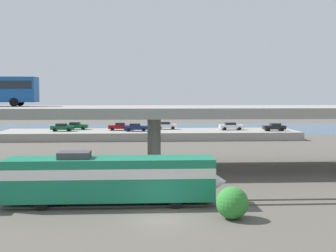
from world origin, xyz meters
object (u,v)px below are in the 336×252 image
parked_car_1 (274,127)px  parked_car_5 (231,126)px  parked_car_4 (76,126)px  train_locomotive (121,177)px  parked_car_2 (166,125)px  parked_car_0 (119,126)px  parked_car_3 (136,127)px  parked_car_6 (62,127)px

parked_car_1 → parked_car_5: 8.27m
parked_car_1 → parked_car_4: size_ratio=0.93×
train_locomotive → parked_car_4: (-11.63, 53.98, 0.10)m
parked_car_2 → parked_car_0: bearing=-167.5°
parked_car_3 → parked_car_4: 12.72m
parked_car_0 → parked_car_6: (-10.71, -1.57, -0.00)m
train_locomotive → parked_car_0: 51.96m
parked_car_1 → parked_car_2: bearing=-14.0°
parked_car_0 → parked_car_6: same height
parked_car_0 → parked_car_2: size_ratio=0.99×
train_locomotive → parked_car_3: train_locomotive is taller
parked_car_0 → parked_car_1: 29.82m
parked_car_2 → parked_car_3: same height
train_locomotive → parked_car_6: 52.12m
parked_car_0 → parked_car_2: bearing=-167.5°
parked_car_0 → parked_car_4: size_ratio=0.91×
parked_car_1 → parked_car_6: 40.40m
parked_car_2 → parked_car_6: same height
parked_car_3 → parked_car_4: size_ratio=0.99×
parked_car_3 → parked_car_0: bearing=145.0°
parked_car_4 → parked_car_0: bearing=-13.7°
parked_car_2 → parked_car_3: size_ratio=0.92×
parked_car_2 → parked_car_3: bearing=-143.9°
parked_car_2 → parked_car_5: (12.65, -2.42, 0.00)m
parked_car_2 → train_locomotive: bearing=-96.6°
parked_car_1 → parked_car_3: (-26.40, 0.77, 0.00)m
parked_car_4 → parked_car_3: bearing=-20.2°
parked_car_0 → parked_car_3: bearing=145.0°
parked_car_1 → parked_car_6: size_ratio=1.00×
parked_car_4 → parked_car_1: bearing=-7.7°
train_locomotive → parked_car_1: 55.65m
train_locomotive → parked_car_6: size_ratio=4.05×
parked_car_1 → parked_car_3: 26.41m
train_locomotive → parked_car_3: size_ratio=3.79×
train_locomotive → parked_car_6: train_locomotive is taller
parked_car_2 → parked_car_5: bearing=-10.8°
parked_car_2 → parked_car_4: bearing=179.7°
train_locomotive → parked_car_0: size_ratio=4.15×
parked_car_1 → parked_car_3: same height
parked_car_4 → parked_car_6: size_ratio=1.08×
parked_car_5 → parked_car_6: bearing=-177.9°
parked_car_0 → parked_car_1: size_ratio=0.98×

